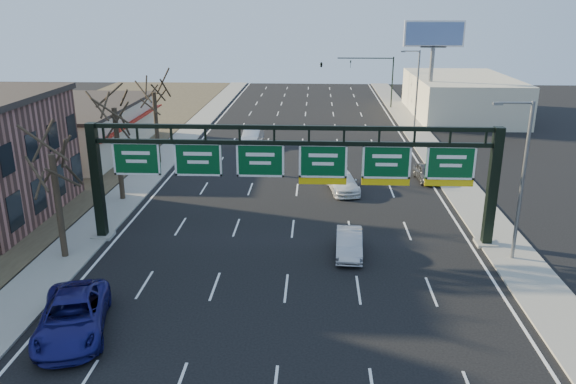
# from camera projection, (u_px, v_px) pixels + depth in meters

# --- Properties ---
(ground) EXTENTS (160.00, 160.00, 0.00)m
(ground) POSITION_uv_depth(u_px,v_px,m) (284.00, 308.00, 26.71)
(ground) COLOR black
(ground) RESTS_ON ground
(sidewalk_left) EXTENTS (3.00, 120.00, 0.12)m
(sidewalk_left) POSITION_uv_depth(u_px,v_px,m) (143.00, 179.00, 46.24)
(sidewalk_left) COLOR gray
(sidewalk_left) RESTS_ON ground
(sidewalk_right) EXTENTS (3.00, 120.00, 0.12)m
(sidewalk_right) POSITION_uv_depth(u_px,v_px,m) (457.00, 184.00, 45.02)
(sidewalk_right) COLOR gray
(sidewalk_right) RESTS_ON ground
(lane_markings) EXTENTS (21.60, 120.00, 0.01)m
(lane_markings) POSITION_uv_depth(u_px,v_px,m) (298.00, 182.00, 45.65)
(lane_markings) COLOR white
(lane_markings) RESTS_ON ground
(sign_gantry) EXTENTS (24.60, 1.20, 7.20)m
(sign_gantry) POSITION_uv_depth(u_px,v_px,m) (294.00, 168.00, 32.81)
(sign_gantry) COLOR black
(sign_gantry) RESTS_ON ground
(cream_strip) EXTENTS (10.90, 18.40, 4.70)m
(cream_strip) POSITION_uv_depth(u_px,v_px,m) (80.00, 128.00, 54.44)
(cream_strip) COLOR beige
(cream_strip) RESTS_ON ground
(building_right_distant) EXTENTS (12.00, 20.00, 5.00)m
(building_right_distant) POSITION_uv_depth(u_px,v_px,m) (461.00, 96.00, 72.31)
(building_right_distant) COLOR beige
(building_right_distant) RESTS_ON ground
(tree_gantry) EXTENTS (3.60, 3.60, 8.48)m
(tree_gantry) POSITION_uv_depth(u_px,v_px,m) (49.00, 136.00, 29.79)
(tree_gantry) COLOR #32251C
(tree_gantry) RESTS_ON sidewalk_left
(tree_mid) EXTENTS (3.60, 3.60, 9.24)m
(tree_mid) POSITION_uv_depth(u_px,v_px,m) (113.00, 93.00, 39.03)
(tree_mid) COLOR #32251C
(tree_mid) RESTS_ON sidewalk_left
(tree_far) EXTENTS (3.60, 3.60, 8.86)m
(tree_far) POSITION_uv_depth(u_px,v_px,m) (153.00, 80.00, 48.62)
(tree_far) COLOR #32251C
(tree_far) RESTS_ON sidewalk_left
(streetlight_near) EXTENTS (2.15, 0.22, 9.00)m
(streetlight_near) POSITION_uv_depth(u_px,v_px,m) (521.00, 174.00, 30.18)
(streetlight_near) COLOR slate
(streetlight_near) RESTS_ON sidewalk_right
(streetlight_far) EXTENTS (2.15, 0.22, 9.00)m
(streetlight_far) POSITION_uv_depth(u_px,v_px,m) (416.00, 86.00, 62.38)
(streetlight_far) COLOR slate
(streetlight_far) RESTS_ON sidewalk_right
(billboard_right) EXTENTS (7.00, 0.50, 12.00)m
(billboard_right) POSITION_uv_depth(u_px,v_px,m) (433.00, 46.00, 65.72)
(billboard_right) COLOR slate
(billboard_right) RESTS_ON ground
(traffic_signal_mast) EXTENTS (10.16, 0.54, 7.00)m
(traffic_signal_mast) POSITION_uv_depth(u_px,v_px,m) (348.00, 68.00, 76.78)
(traffic_signal_mast) COLOR black
(traffic_signal_mast) RESTS_ON ground
(car_blue_suv) EXTENTS (4.22, 6.50, 1.67)m
(car_blue_suv) POSITION_uv_depth(u_px,v_px,m) (73.00, 316.00, 24.41)
(car_blue_suv) COLOR navy
(car_blue_suv) RESTS_ON ground
(car_silver_sedan) EXTENTS (1.65, 4.27, 1.39)m
(car_silver_sedan) POSITION_uv_depth(u_px,v_px,m) (349.00, 243.00, 32.24)
(car_silver_sedan) COLOR #A09FA4
(car_silver_sedan) RESTS_ON ground
(car_white_wagon) EXTENTS (2.83, 5.27, 1.45)m
(car_white_wagon) POSITION_uv_depth(u_px,v_px,m) (342.00, 182.00, 43.34)
(car_white_wagon) COLOR white
(car_white_wagon) RESTS_ON ground
(car_grey_far) EXTENTS (1.89, 4.03, 1.33)m
(car_grey_far) POSITION_uv_depth(u_px,v_px,m) (427.00, 173.00, 45.84)
(car_grey_far) COLOR #3C3D40
(car_grey_far) RESTS_ON ground
(car_silver_distant) EXTENTS (2.09, 5.02, 1.62)m
(car_silver_distant) POSITION_uv_depth(u_px,v_px,m) (252.00, 137.00, 57.49)
(car_silver_distant) COLOR silver
(car_silver_distant) RESTS_ON ground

